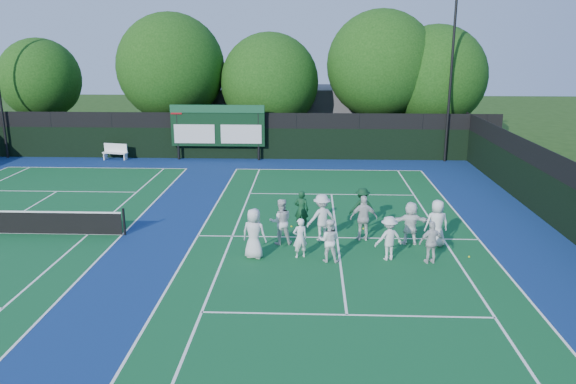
{
  "coord_description": "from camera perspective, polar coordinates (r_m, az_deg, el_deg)",
  "views": [
    {
      "loc": [
        -1.07,
        -19.76,
        7.47
      ],
      "look_at": [
        -2.0,
        3.0,
        1.3
      ],
      "focal_mm": 35.0,
      "sensor_mm": 36.0,
      "label": 1
    }
  ],
  "objects": [
    {
      "name": "ground",
      "position": [
        21.15,
        5.11,
        -5.59
      ],
      "size": [
        120.0,
        120.0,
        0.0
      ],
      "primitive_type": "plane",
      "color": "#1D3D10",
      "rests_on": "ground"
    },
    {
      "name": "tennis_ball_0",
      "position": [
        20.82,
        -4.15,
        -5.81
      ],
      "size": [
        0.07,
        0.07,
        0.07
      ],
      "primitive_type": "sphere",
      "color": "yellow",
      "rests_on": "ground"
    },
    {
      "name": "coach_left",
      "position": [
        22.86,
        1.37,
        -1.81
      ],
      "size": [
        0.63,
        0.47,
        1.6
      ],
      "primitive_type": "imported",
      "rotation": [
        0.0,
        0.0,
        2.99
      ],
      "color": "#103C1F",
      "rests_on": "ground"
    },
    {
      "name": "tree_b",
      "position": [
        40.53,
        -11.55,
        12.04
      ],
      "size": [
        7.41,
        7.41,
        9.38
      ],
      "color": "black",
      "rests_on": "ground"
    },
    {
      "name": "back_fence",
      "position": [
        36.61,
        -5.46,
        5.47
      ],
      "size": [
        34.0,
        0.08,
        3.0
      ],
      "color": "black",
      "rests_on": "ground"
    },
    {
      "name": "tennis_ball_4",
      "position": [
        23.67,
        9.85,
        -3.38
      ],
      "size": [
        0.07,
        0.07,
        0.07
      ],
      "primitive_type": "sphere",
      "color": "yellow",
      "rests_on": "ground"
    },
    {
      "name": "tennis_ball_2",
      "position": [
        21.07,
        17.91,
        -6.28
      ],
      "size": [
        0.07,
        0.07,
        0.07
      ],
      "primitive_type": "sphere",
      "color": "yellow",
      "rests_on": "ground"
    },
    {
      "name": "player_front_3",
      "position": [
        19.95,
        10.2,
        -4.64
      ],
      "size": [
        1.16,
        0.89,
        1.59
      ],
      "primitive_type": "imported",
      "rotation": [
        0.0,
        0.0,
        3.48
      ],
      "color": "silver",
      "rests_on": "ground"
    },
    {
      "name": "player_back_2",
      "position": [
        21.69,
        7.7,
        -2.64
      ],
      "size": [
        1.06,
        0.47,
        1.78
      ],
      "primitive_type": "imported",
      "rotation": [
        0.0,
        0.0,
        3.17
      ],
      "color": "silver",
      "rests_on": "ground"
    },
    {
      "name": "tree_c",
      "position": [
        39.54,
        -1.65,
        10.87
      ],
      "size": [
        6.74,
        6.74,
        8.06
      ],
      "color": "black",
      "rests_on": "ground"
    },
    {
      "name": "tree_d",
      "position": [
        39.68,
        9.63,
        12.36
      ],
      "size": [
        7.37,
        7.37,
        9.55
      ],
      "color": "black",
      "rests_on": "ground"
    },
    {
      "name": "bench",
      "position": [
        37.96,
        -17.13,
        3.99
      ],
      "size": [
        1.7,
        0.8,
        1.04
      ],
      "color": "white",
      "rests_on": "ground"
    },
    {
      "name": "divider_fence_right",
      "position": [
        23.87,
        27.21,
        -1.4
      ],
      "size": [
        0.08,
        32.0,
        3.0
      ],
      "color": "black",
      "rests_on": "ground"
    },
    {
      "name": "player_back_0",
      "position": [
        21.11,
        -0.74,
        -3.03
      ],
      "size": [
        0.95,
        0.8,
        1.77
      ],
      "primitive_type": "imported",
      "rotation": [
        0.0,
        0.0,
        3.3
      ],
      "color": "silver",
      "rests_on": "ground"
    },
    {
      "name": "tennis_ball_5",
      "position": [
        23.16,
        7.67,
        -3.71
      ],
      "size": [
        0.07,
        0.07,
        0.07
      ],
      "primitive_type": "sphere",
      "color": "yellow",
      "rests_on": "ground"
    },
    {
      "name": "player_back_3",
      "position": [
        21.6,
        12.33,
        -3.1
      ],
      "size": [
        1.57,
        0.58,
        1.66
      ],
      "primitive_type": "imported",
      "rotation": [
        0.0,
        0.0,
        3.2
      ],
      "color": "white",
      "rests_on": "ground"
    },
    {
      "name": "light_pole_right",
      "position": [
        36.5,
        16.33,
        12.73
      ],
      "size": [
        1.2,
        0.3,
        10.12
      ],
      "color": "black",
      "rests_on": "ground"
    },
    {
      "name": "player_front_2",
      "position": [
        19.55,
        4.19,
        -4.93
      ],
      "size": [
        0.81,
        0.67,
        1.54
      ],
      "primitive_type": "imported",
      "rotation": [
        0.0,
        0.0,
        3.02
      ],
      "color": "white",
      "rests_on": "ground"
    },
    {
      "name": "player_back_1",
      "position": [
        21.51,
        3.44,
        -2.61
      ],
      "size": [
        1.36,
        1.1,
        1.83
      ],
      "primitive_type": "imported",
      "rotation": [
        0.0,
        0.0,
        3.55
      ],
      "color": "silver",
      "rests_on": "ground"
    },
    {
      "name": "coach_right",
      "position": [
        23.32,
        7.55,
        -1.54
      ],
      "size": [
        1.16,
        0.81,
        1.64
      ],
      "primitive_type": "imported",
      "rotation": [
        0.0,
        0.0,
        3.34
      ],
      "color": "#0E341B",
      "rests_on": "ground"
    },
    {
      "name": "tree_e",
      "position": [
        40.34,
        14.89,
        11.01
      ],
      "size": [
        6.95,
        6.95,
        8.56
      ],
      "color": "black",
      "rests_on": "ground"
    },
    {
      "name": "near_court",
      "position": [
        22.08,
        5.0,
        -4.65
      ],
      "size": [
        11.05,
        23.85,
        0.01
      ],
      "color": "#105227",
      "rests_on": "ground"
    },
    {
      "name": "player_back_4",
      "position": [
        21.6,
        14.88,
        -3.09
      ],
      "size": [
        0.94,
        0.68,
        1.79
      ],
      "primitive_type": "imported",
      "rotation": [
        0.0,
        0.0,
        3.27
      ],
      "color": "white",
      "rests_on": "ground"
    },
    {
      "name": "player_front_0",
      "position": [
        19.79,
        -3.47,
        -4.23
      ],
      "size": [
        1.02,
        0.81,
        1.82
      ],
      "primitive_type": "imported",
      "rotation": [
        0.0,
        0.0,
        2.84
      ],
      "color": "silver",
      "rests_on": "ground"
    },
    {
      "name": "tennis_ball_1",
      "position": [
        23.41,
        12.14,
        -3.71
      ],
      "size": [
        0.07,
        0.07,
        0.07
      ],
      "primitive_type": "sphere",
      "color": "yellow",
      "rests_on": "ground"
    },
    {
      "name": "clubhouse",
      "position": [
        44.11,
        1.12,
        8.03
      ],
      "size": [
        18.0,
        6.0,
        4.0
      ],
      "primitive_type": "cube",
      "color": "#515155",
      "rests_on": "ground"
    },
    {
      "name": "tree_a",
      "position": [
        43.71,
        -23.63,
        10.3
      ],
      "size": [
        5.62,
        5.62,
        7.68
      ],
      "color": "black",
      "rests_on": "ground"
    },
    {
      "name": "tennis_ball_3",
      "position": [
        23.22,
        0.35,
        -3.52
      ],
      "size": [
        0.07,
        0.07,
        0.07
      ],
      "primitive_type": "sphere",
      "color": "yellow",
      "rests_on": "ground"
    },
    {
      "name": "player_front_4",
      "position": [
        19.96,
        14.38,
        -4.99
      ],
      "size": [
        0.94,
        0.54,
        1.52
      ],
      "primitive_type": "imported",
      "rotation": [
        0.0,
        0.0,
        3.34
      ],
      "color": "silver",
      "rests_on": "ground"
    },
    {
      "name": "player_front_1",
      "position": [
        19.85,
        1.23,
        -4.7
      ],
      "size": [
        0.62,
        0.52,
        1.46
      ],
      "primitive_type": "imported",
      "rotation": [
        0.0,
        0.0,
        3.52
      ],
      "color": "white",
      "rests_on": "ground"
    },
    {
      "name": "court_apron",
      "position": [
        22.6,
        -10.43,
        -4.39
      ],
      "size": [
        34.0,
        32.0,
        0.01
      ],
      "primitive_type": "cube",
      "color": "navy",
      "rests_on": "ground"
    },
    {
      "name": "scoreboard",
      "position": [
        36.23,
        -7.18,
        6.66
      ],
      "size": [
        6.0,
        0.21,
        3.55
      ],
      "color": "black",
      "rests_on": "ground"
    }
  ]
}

